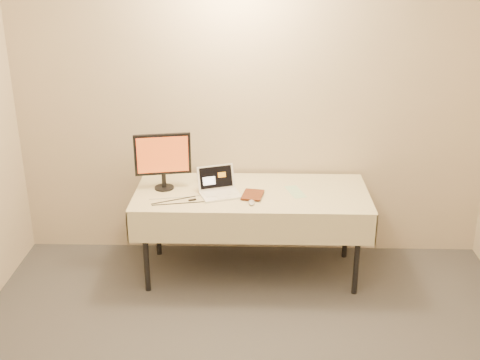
{
  "coord_description": "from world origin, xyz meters",
  "views": [
    {
      "loc": [
        0.03,
        -2.36,
        2.61
      ],
      "look_at": [
        -0.09,
        1.99,
        0.86
      ],
      "focal_mm": 45.0,
      "sensor_mm": 36.0,
      "label": 1
    }
  ],
  "objects_px": {
    "table": "(252,199)",
    "book": "(243,183)",
    "monitor": "(163,157)",
    "laptop": "(219,188)"
  },
  "relations": [
    {
      "from": "monitor",
      "to": "table",
      "type": "bearing_deg",
      "value": -15.18
    },
    {
      "from": "table",
      "to": "laptop",
      "type": "distance_m",
      "value": 0.29
    },
    {
      "from": "table",
      "to": "laptop",
      "type": "xyz_separation_m",
      "value": [
        -0.26,
        -0.04,
        0.11
      ]
    },
    {
      "from": "laptop",
      "to": "book",
      "type": "height_order",
      "value": "book"
    },
    {
      "from": "table",
      "to": "book",
      "type": "relative_size",
      "value": 8.84
    },
    {
      "from": "laptop",
      "to": "monitor",
      "type": "bearing_deg",
      "value": 148.68
    },
    {
      "from": "table",
      "to": "book",
      "type": "bearing_deg",
      "value": -132.02
    },
    {
      "from": "laptop",
      "to": "monitor",
      "type": "distance_m",
      "value": 0.5
    },
    {
      "from": "table",
      "to": "book",
      "type": "height_order",
      "value": "book"
    },
    {
      "from": "monitor",
      "to": "book",
      "type": "xyz_separation_m",
      "value": [
        0.64,
        -0.13,
        -0.16
      ]
    }
  ]
}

